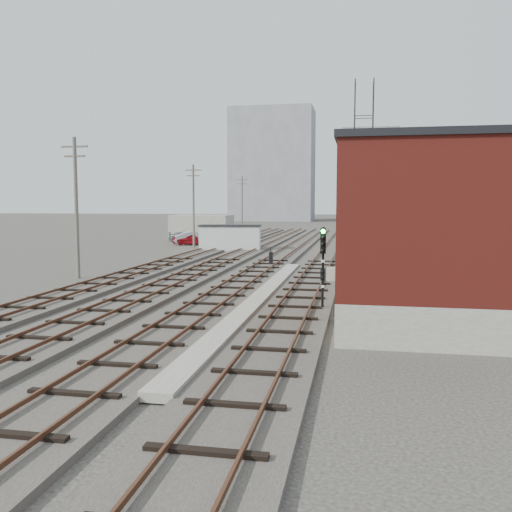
% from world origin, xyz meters
% --- Properties ---
extents(ground, '(320.00, 320.00, 0.00)m').
position_xyz_m(ground, '(0.00, 60.00, 0.00)').
color(ground, '#282621').
rests_on(ground, ground).
extents(track_right, '(3.20, 90.00, 0.39)m').
position_xyz_m(track_right, '(2.50, 39.00, 0.11)').
color(track_right, '#332D28').
rests_on(track_right, ground).
extents(track_mid_right, '(3.20, 90.00, 0.39)m').
position_xyz_m(track_mid_right, '(-1.50, 39.00, 0.11)').
color(track_mid_right, '#332D28').
rests_on(track_mid_right, ground).
extents(track_mid_left, '(3.20, 90.00, 0.39)m').
position_xyz_m(track_mid_left, '(-5.50, 39.00, 0.11)').
color(track_mid_left, '#332D28').
rests_on(track_mid_left, ground).
extents(track_left, '(3.20, 90.00, 0.39)m').
position_xyz_m(track_left, '(-9.50, 39.00, 0.11)').
color(track_left, '#332D28').
rests_on(track_left, ground).
extents(platform_curb, '(0.90, 28.00, 0.26)m').
position_xyz_m(platform_curb, '(0.50, 14.00, 0.13)').
color(platform_curb, gray).
rests_on(platform_curb, ground).
extents(brick_building, '(6.54, 12.20, 7.22)m').
position_xyz_m(brick_building, '(7.50, 12.00, 3.63)').
color(brick_building, gray).
rests_on(brick_building, ground).
extents(lattice_tower, '(1.60, 1.60, 15.00)m').
position_xyz_m(lattice_tower, '(5.50, 35.00, 7.50)').
color(lattice_tower, black).
rests_on(lattice_tower, ground).
extents(utility_pole_left_a, '(1.80, 0.24, 9.00)m').
position_xyz_m(utility_pole_left_a, '(-12.50, 20.00, 4.80)').
color(utility_pole_left_a, '#595147').
rests_on(utility_pole_left_a, ground).
extents(utility_pole_left_b, '(1.80, 0.24, 9.00)m').
position_xyz_m(utility_pole_left_b, '(-12.50, 45.00, 4.80)').
color(utility_pole_left_b, '#595147').
rests_on(utility_pole_left_b, ground).
extents(utility_pole_left_c, '(1.80, 0.24, 9.00)m').
position_xyz_m(utility_pole_left_c, '(-12.50, 70.00, 4.80)').
color(utility_pole_left_c, '#595147').
rests_on(utility_pole_left_c, ground).
extents(utility_pole_right_a, '(1.80, 0.24, 9.00)m').
position_xyz_m(utility_pole_right_a, '(6.50, 28.00, 4.80)').
color(utility_pole_right_a, '#595147').
rests_on(utility_pole_right_a, ground).
extents(utility_pole_right_b, '(1.80, 0.24, 9.00)m').
position_xyz_m(utility_pole_right_b, '(6.50, 58.00, 4.80)').
color(utility_pole_right_b, '#595147').
rests_on(utility_pole_right_b, ground).
extents(apartment_left, '(22.00, 14.00, 30.00)m').
position_xyz_m(apartment_left, '(-18.00, 135.00, 15.00)').
color(apartment_left, gray).
rests_on(apartment_left, ground).
extents(apartment_right, '(16.00, 12.00, 26.00)m').
position_xyz_m(apartment_right, '(8.00, 150.00, 13.00)').
color(apartment_right, gray).
rests_on(apartment_right, ground).
extents(shed_left, '(8.00, 5.00, 3.20)m').
position_xyz_m(shed_left, '(-16.00, 60.00, 1.60)').
color(shed_left, gray).
rests_on(shed_left, ground).
extents(shed_right, '(6.00, 6.00, 4.00)m').
position_xyz_m(shed_right, '(9.00, 70.00, 2.00)').
color(shed_right, gray).
rests_on(shed_right, ground).
extents(signal_mast, '(0.40, 0.40, 3.79)m').
position_xyz_m(signal_mast, '(3.70, 12.17, 2.19)').
color(signal_mast, gray).
rests_on(signal_mast, ground).
extents(switch_stand, '(0.37, 0.37, 1.24)m').
position_xyz_m(switch_stand, '(-1.44, 29.44, 0.59)').
color(switch_stand, black).
rests_on(switch_stand, ground).
extents(site_trailer, '(6.57, 3.50, 2.64)m').
position_xyz_m(site_trailer, '(-7.57, 41.57, 1.33)').
color(site_trailer, silver).
rests_on(site_trailer, ground).
extents(car_red, '(4.38, 2.40, 1.41)m').
position_xyz_m(car_red, '(-13.76, 48.06, 0.71)').
color(car_red, maroon).
rests_on(car_red, ground).
extents(car_silver, '(4.96, 3.07, 1.54)m').
position_xyz_m(car_silver, '(-13.45, 48.44, 0.77)').
color(car_silver, '#999CA0').
rests_on(car_silver, ground).
extents(car_grey, '(4.51, 2.70, 1.22)m').
position_xyz_m(car_grey, '(-16.29, 53.41, 0.61)').
color(car_grey, gray).
rests_on(car_grey, ground).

